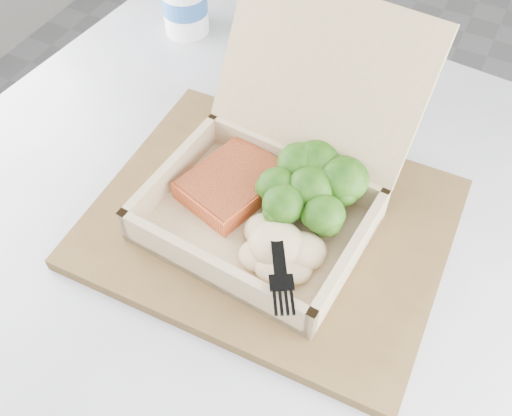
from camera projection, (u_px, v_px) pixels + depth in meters
The scene contains 9 objects.
cafe_table at pixel (249, 309), 0.81m from camera, with size 0.91×0.91×0.75m.
serving_tray at pixel (270, 223), 0.65m from camera, with size 0.39×0.31×0.02m, color brown.
takeout_container at pixel (278, 171), 0.62m from camera, with size 0.25×0.29×0.20m.
salmon_fillet at pixel (233, 183), 0.65m from camera, with size 0.08×0.11×0.02m, color #FF6231.
broccoli_pile at pixel (310, 195), 0.63m from camera, with size 0.13×0.13×0.05m, color #396F18, non-canonical shape.
mashed_potatoes at pixel (276, 244), 0.59m from camera, with size 0.10×0.08×0.03m, color #CAB682.
plastic_fork at pixel (274, 216), 0.60m from camera, with size 0.10×0.15×0.02m.
paper_cup at pixel (185, 3), 0.86m from camera, with size 0.07×0.07×0.09m.
receipt at pixel (359, 121), 0.77m from camera, with size 0.08×0.16×0.00m, color white.
Camera 1 is at (-0.41, -0.67, 1.28)m, focal length 40.00 mm.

